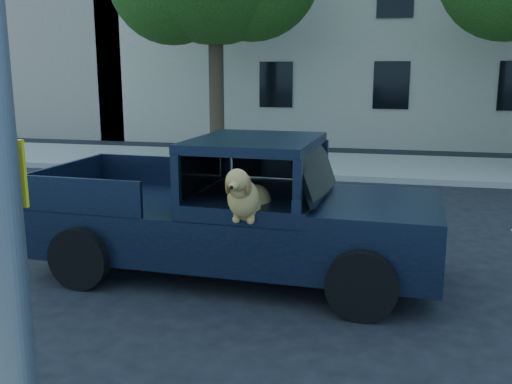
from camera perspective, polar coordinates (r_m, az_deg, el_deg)
ground at (r=7.34m, az=3.71°, el=-9.40°), size 120.00×120.00×0.00m
far_sidewalk at (r=16.19m, az=9.34°, el=2.61°), size 60.00×4.00×0.15m
lane_stripes at (r=10.52m, az=17.79°, el=-3.28°), size 21.60×0.14×0.01m
building_main at (r=23.39m, az=18.81°, el=15.87°), size 26.00×6.00×9.00m
building_left at (r=28.33m, az=-21.86°, el=13.86°), size 12.00×6.00×8.00m
pickup_truck at (r=7.59m, az=-2.52°, el=-3.71°), size 5.22×2.72×1.84m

